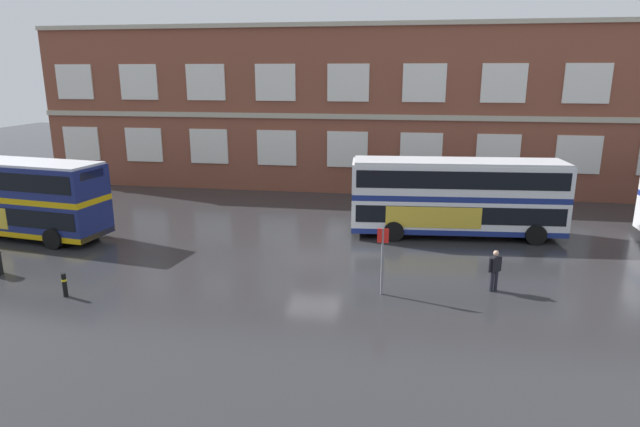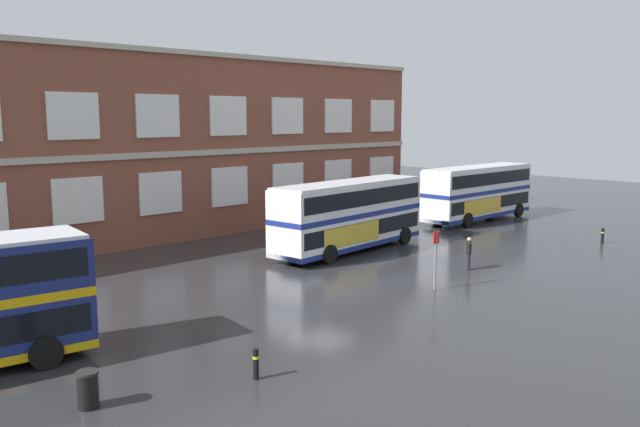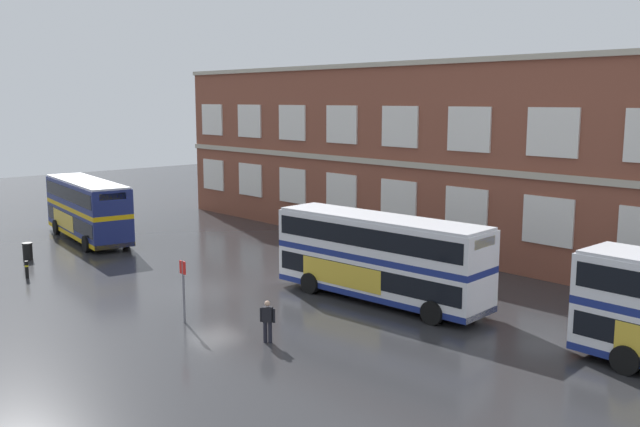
{
  "view_description": "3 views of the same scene",
  "coord_description": "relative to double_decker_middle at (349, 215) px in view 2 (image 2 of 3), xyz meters",
  "views": [
    {
      "loc": [
        4.12,
        -23.31,
        8.45
      ],
      "look_at": [
        -0.07,
        2.23,
        1.58
      ],
      "focal_mm": 29.8,
      "sensor_mm": 36.0,
      "label": 1
    },
    {
      "loc": [
        -20.35,
        -20.5,
        7.81
      ],
      "look_at": [
        2.56,
        2.87,
        2.87
      ],
      "focal_mm": 36.44,
      "sensor_mm": 36.0,
      "label": 2
    },
    {
      "loc": [
        28.54,
        -18.95,
        9.45
      ],
      "look_at": [
        3.03,
        4.46,
        3.79
      ],
      "focal_mm": 39.22,
      "sensor_mm": 36.0,
      "label": 3
    }
  ],
  "objects": [
    {
      "name": "ground_plane",
      "position": [
        -6.82,
        -2.78,
        -2.15
      ],
      "size": [
        120.0,
        120.0,
        0.0
      ],
      "primitive_type": "plane",
      "color": "#2B2B2D"
    },
    {
      "name": "brick_terminal_building",
      "position": [
        -6.85,
        13.2,
        3.59
      ],
      "size": [
        46.18,
        8.19,
        11.77
      ],
      "color": "brown",
      "rests_on": "ground"
    },
    {
      "name": "double_decker_middle",
      "position": [
        0.0,
        0.0,
        0.0
      ],
      "size": [
        11.17,
        3.51,
        4.07
      ],
      "color": "silver",
      "rests_on": "ground"
    },
    {
      "name": "double_decker_far",
      "position": [
        15.19,
        0.96,
        0.0
      ],
      "size": [
        11.01,
        2.92,
        4.07
      ],
      "color": "silver",
      "rests_on": "ground"
    },
    {
      "name": "waiting_passenger",
      "position": [
        0.95,
        -7.46,
        -1.22
      ],
      "size": [
        0.59,
        0.43,
        1.7
      ],
      "color": "black",
      "rests_on": "ground"
    },
    {
      "name": "bus_stand_flag",
      "position": [
        -3.46,
        -8.53,
        -0.51
      ],
      "size": [
        0.44,
        0.1,
        2.7
      ],
      "color": "slate",
      "rests_on": "ground"
    },
    {
      "name": "station_litter_bin",
      "position": [
        -20.05,
        -9.08,
        -1.63
      ],
      "size": [
        0.6,
        0.6,
        1.03
      ],
      "color": "black",
      "rests_on": "ground"
    },
    {
      "name": "safety_bollard_west",
      "position": [
        -15.61,
        -10.75,
        -1.66
      ],
      "size": [
        0.19,
        0.19,
        0.95
      ],
      "color": "black",
      "rests_on": "ground"
    },
    {
      "name": "safety_bollard_east",
      "position": [
        12.84,
        -9.4,
        -1.66
      ],
      "size": [
        0.19,
        0.19,
        0.95
      ],
      "color": "black",
      "rests_on": "ground"
    }
  ]
}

